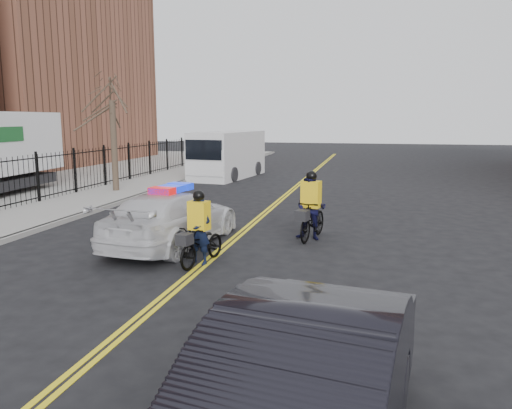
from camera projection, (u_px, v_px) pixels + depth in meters
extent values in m
plane|color=black|center=(199.00, 268.00, 11.31)|extent=(120.00, 120.00, 0.00)
cube|color=yellow|center=(269.00, 208.00, 19.00)|extent=(0.10, 60.00, 0.01)
cube|color=yellow|center=(273.00, 208.00, 18.96)|extent=(0.10, 60.00, 0.01)
cube|color=#989590|center=(94.00, 199.00, 20.69)|extent=(3.00, 60.00, 0.15)
cube|color=#989590|center=(127.00, 200.00, 20.34)|extent=(0.20, 60.00, 0.15)
cube|color=brown|center=(22.00, 71.00, 38.40)|extent=(14.00, 18.00, 14.00)
cylinder|color=#3A2C22|center=(114.00, 146.00, 22.27)|extent=(0.28, 0.28, 4.00)
imported|color=silver|center=(172.00, 218.00, 13.31)|extent=(2.60, 5.20, 1.45)
cube|color=#0C26CC|center=(172.00, 188.00, 13.17)|extent=(0.76, 1.39, 0.16)
imported|color=black|center=(295.00, 407.00, 4.44)|extent=(2.38, 5.13, 1.63)
cube|color=silver|center=(228.00, 155.00, 28.64)|extent=(3.03, 6.38, 2.62)
cube|color=silver|center=(208.00, 162.00, 26.22)|extent=(2.32, 1.18, 1.37)
cube|color=black|center=(203.00, 150.00, 25.68)|extent=(2.05, 0.37, 1.02)
cylinder|color=black|center=(197.00, 173.00, 27.50)|extent=(0.38, 0.83, 0.80)
cylinder|color=black|center=(233.00, 174.00, 26.74)|extent=(0.38, 0.83, 0.80)
cylinder|color=black|center=(224.00, 167.00, 30.85)|extent=(0.38, 0.83, 0.80)
cylinder|color=black|center=(257.00, 168.00, 30.10)|extent=(0.38, 0.83, 0.80)
cylinder|color=black|center=(33.00, 177.00, 24.66)|extent=(0.11, 0.11, 0.99)
imported|color=black|center=(200.00, 244.00, 11.61)|extent=(0.97, 1.86, 0.93)
imported|color=black|center=(199.00, 230.00, 11.55)|extent=(0.65, 0.49, 1.60)
cube|color=yellow|center=(199.00, 215.00, 11.49)|extent=(0.51, 0.40, 0.67)
sphere|color=black|center=(199.00, 196.00, 11.41)|extent=(0.27, 0.27, 0.27)
cube|color=black|center=(185.00, 239.00, 11.01)|extent=(0.35, 0.38, 0.25)
imported|color=black|center=(311.00, 219.00, 13.95)|extent=(0.93, 1.99, 1.15)
imported|color=black|center=(311.00, 208.00, 13.89)|extent=(0.99, 0.84, 1.78)
cube|color=yellow|center=(311.00, 194.00, 13.83)|extent=(0.57, 0.44, 0.75)
sphere|color=black|center=(311.00, 176.00, 13.74)|extent=(0.30, 0.30, 0.30)
cube|color=black|center=(302.00, 215.00, 13.29)|extent=(0.39, 0.43, 0.28)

